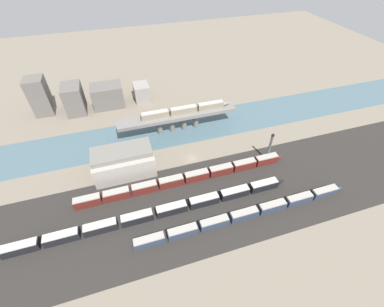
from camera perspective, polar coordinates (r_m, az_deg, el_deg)
ground_plane at (r=114.41m, az=-0.09°, el=-1.15°), size 400.00×400.00×0.00m
railbed_yard at (r=99.36m, az=4.11°, el=-10.30°), size 280.00×42.00×0.01m
river_water at (r=131.22m, az=-3.08°, el=5.43°), size 320.00×24.89×0.01m
bridge at (r=127.05m, az=-3.20°, el=8.00°), size 58.54×7.59×9.06m
train_on_bridge at (r=126.03m, az=-1.23°, el=9.71°), size 45.49×2.61×3.45m
train_yard_near at (r=95.65m, az=12.23°, el=-12.89°), size 81.79×2.88×3.43m
train_yard_mid at (r=94.50m, az=-7.36°, el=-12.81°), size 102.11×3.16×3.63m
train_yard_far at (r=103.59m, az=-1.16°, el=-5.50°), size 87.63×3.08×4.05m
warehouse_building at (r=109.31m, az=-14.98°, el=-1.60°), size 24.33×15.19×11.37m
signal_tower at (r=114.16m, az=16.85°, el=1.23°), size 1.03×1.03×14.33m
city_block_far_left at (r=159.67m, az=-30.76°, el=10.85°), size 9.37×10.02×20.19m
city_block_left at (r=154.01m, az=-24.73°, el=10.94°), size 9.71×13.73×15.44m
city_block_center at (r=153.93m, az=-18.23°, el=12.10°), size 16.72×12.02×12.33m
city_block_right at (r=155.81m, az=-11.13°, el=13.24°), size 8.49×10.91×9.46m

